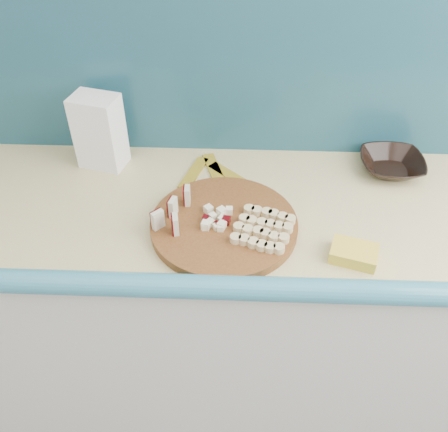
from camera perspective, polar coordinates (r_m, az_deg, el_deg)
kitchen_counter at (r=1.74m, az=-7.28°, el=-10.05°), size 2.20×0.63×0.91m
backsplash at (r=1.52m, az=-8.07°, el=15.86°), size 2.20×0.02×0.50m
cutting_board at (r=1.31m, az=0.00°, el=-1.05°), size 0.48×0.48×0.02m
apple_wedges at (r=1.30m, az=-5.84°, el=0.54°), size 0.09×0.15×0.05m
apple_chunks at (r=1.30m, az=-1.02°, el=-0.09°), size 0.07×0.07×0.02m
banana_slices at (r=1.27m, az=4.52°, el=-1.44°), size 0.17×0.17×0.02m
brown_bowl at (r=1.58m, az=18.61°, el=5.59°), size 0.19×0.19×0.05m
flour_bag at (r=1.53m, az=-14.05°, el=9.34°), size 0.15×0.12×0.22m
sponge at (r=1.27m, az=14.61°, el=-4.16°), size 0.13×0.11×0.03m
banana_peel at (r=1.50m, az=-1.29°, el=4.97°), size 0.22×0.19×0.01m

